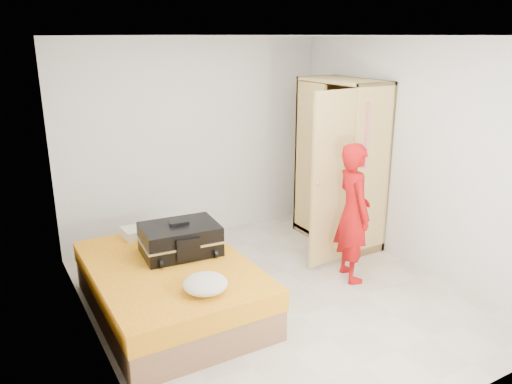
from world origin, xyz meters
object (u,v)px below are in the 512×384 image
round_cushion (205,284)px  suitcase (180,239)px  bed (171,287)px  person (353,213)px  wardrobe (339,168)px

round_cushion → suitcase: bearing=82.4°
bed → person: size_ratio=1.31×
bed → suitcase: 0.48m
round_cushion → person: bearing=10.3°
bed → wardrobe: size_ratio=0.96×
person → suitcase: (-1.80, 0.51, -0.12)m
person → suitcase: 1.87m
wardrobe → person: bearing=-119.7°
bed → round_cushion: bearing=-83.6°
wardrobe → suitcase: wardrobe is taller
wardrobe → round_cushion: 2.76m
wardrobe → round_cushion: (-2.43, -1.25, -0.42)m
suitcase → person: bearing=-11.1°
wardrobe → round_cushion: size_ratio=5.41×
round_cushion → wardrobe: bearing=27.2°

